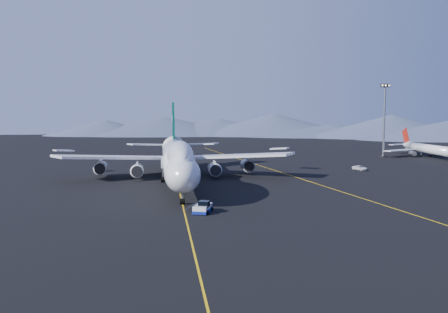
{
  "coord_description": "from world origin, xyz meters",
  "views": [
    {
      "loc": [
        -3.88,
        -115.95,
        17.0
      ],
      "look_at": [
        11.23,
        1.79,
        6.0
      ],
      "focal_mm": 40.0,
      "sensor_mm": 36.0,
      "label": 1
    }
  ],
  "objects": [
    {
      "name": "service_van",
      "position": [
        52.58,
        19.15,
        0.65
      ],
      "size": [
        3.75,
        5.15,
        1.3
      ],
      "primitive_type": "imported",
      "rotation": [
        0.0,
        0.0,
        0.38
      ],
      "color": "silver",
      "rests_on": "ground"
    },
    {
      "name": "second_jet",
      "position": [
        92.0,
        53.66,
        3.12
      ],
      "size": [
        32.02,
        36.18,
        10.3
      ],
      "rotation": [
        0.0,
        0.0,
        0.15
      ],
      "color": "silver",
      "rests_on": "ground"
    },
    {
      "name": "ground",
      "position": [
        0.0,
        0.0,
        0.0
      ],
      "size": [
        500.0,
        500.0,
        0.0
      ],
      "primitive_type": "plane",
      "color": "black",
      "rests_on": "ground"
    },
    {
      "name": "floodlight_mast",
      "position": [
        77.09,
        56.83,
        13.47
      ],
      "size": [
        3.28,
        2.46,
        26.58
      ],
      "rotation": [
        0.0,
        0.0,
        0.28
      ],
      "color": "black",
      "rests_on": "ground"
    },
    {
      "name": "pushback_tug",
      "position": [
        3.0,
        -34.23,
        0.65
      ],
      "size": [
        3.86,
        5.28,
        2.07
      ],
      "rotation": [
        0.0,
        0.0,
        -0.34
      ],
      "color": "silver",
      "rests_on": "ground"
    },
    {
      "name": "taxiway_line_main",
      "position": [
        0.0,
        0.0,
        0.01
      ],
      "size": [
        0.25,
        220.0,
        0.01
      ],
      "primitive_type": "cube",
      "color": "#E8B30D",
      "rests_on": "ground"
    },
    {
      "name": "boeing_747",
      "position": [
        0.0,
        0.03,
        5.81
      ],
      "size": [
        59.62,
        72.43,
        19.37
      ],
      "color": "silver",
      "rests_on": "ground"
    },
    {
      "name": "taxiway_line_side",
      "position": [
        30.0,
        10.0,
        0.01
      ],
      "size": [
        28.08,
        198.09,
        0.01
      ],
      "primitive_type": "cube",
      "rotation": [
        0.0,
        0.0,
        0.14
      ],
      "color": "#E8B30D",
      "rests_on": "ground"
    }
  ]
}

